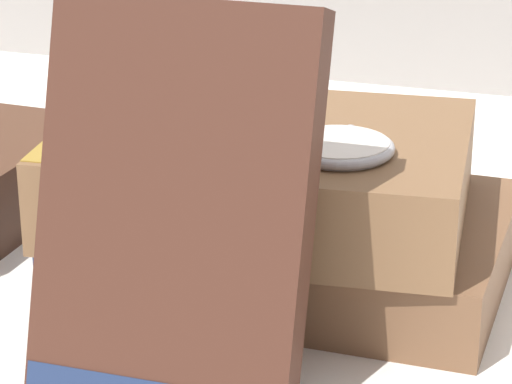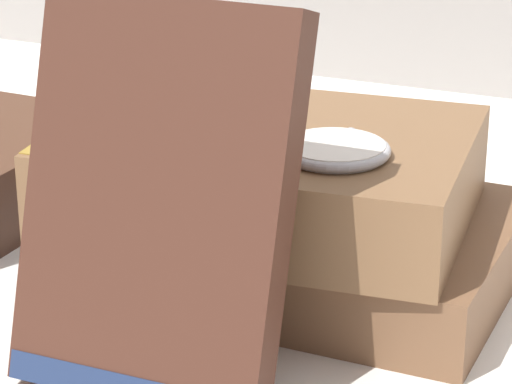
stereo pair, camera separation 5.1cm
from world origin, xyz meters
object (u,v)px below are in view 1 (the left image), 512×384
object	(u,v)px
pocket_watch	(339,147)
book_flat_top	(255,170)
book_flat_bottom	(277,238)
reading_glasses	(225,155)
book_leaning_front	(174,218)

from	to	relation	value
pocket_watch	book_flat_top	bearing A→B (deg)	153.22
book_flat_top	pocket_watch	bearing A→B (deg)	-32.05
book_flat_bottom	reading_glasses	distance (m)	0.17
book_flat_bottom	book_flat_top	world-z (taller)	book_flat_top
book_flat_top	pocket_watch	world-z (taller)	pocket_watch
book_flat_bottom	book_flat_top	bearing A→B (deg)	-116.63
book_leaning_front	book_flat_bottom	bearing A→B (deg)	86.02
book_flat_bottom	book_flat_top	distance (m)	0.04
book_flat_bottom	pocket_watch	distance (m)	0.09
pocket_watch	book_leaning_front	bearing A→B (deg)	-120.91
book_flat_bottom	pocket_watch	size ratio (longest dim) A/B	3.98
book_flat_bottom	reading_glasses	bearing A→B (deg)	118.88
pocket_watch	reading_glasses	bearing A→B (deg)	122.34
book_flat_top	reading_glasses	size ratio (longest dim) A/B	1.84
book_flat_bottom	book_flat_top	xyz separation A→B (m)	(-0.01, -0.01, 0.04)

